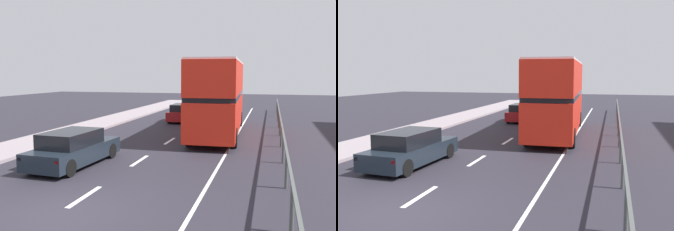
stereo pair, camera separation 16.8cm
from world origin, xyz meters
The scene contains 6 objects.
ground_plane centered at (0.00, 0.00, -0.05)m, with size 73.59×120.00×0.10m, color #26232C.
lane_paint_markings centered at (2.12, 8.80, 0.00)m, with size 3.49×46.00×0.01m.
bridge_side_railing centered at (5.81, 9.00, 0.95)m, with size 0.10×42.00×1.18m.
double_decker_bus_red centered at (2.25, 13.72, 2.36)m, with size 2.99×10.98×4.41m.
hatchback_car_near centered at (-2.26, 4.64, 0.68)m, with size 2.03×4.66×1.41m.
sedan_car_ahead centered at (-1.24, 19.37, 0.65)m, with size 1.80×4.20×1.34m.
Camera 2 is at (5.45, -8.30, 3.64)m, focal length 39.65 mm.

